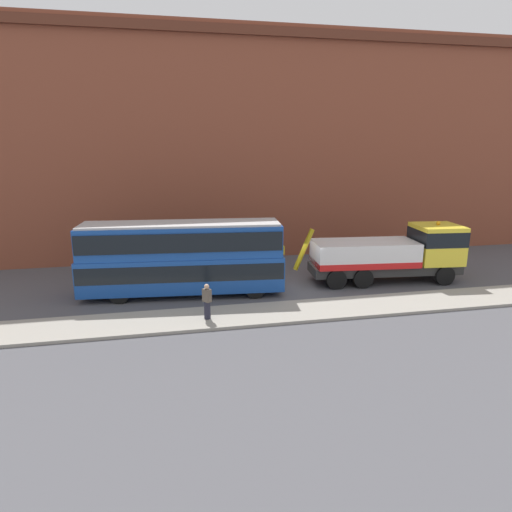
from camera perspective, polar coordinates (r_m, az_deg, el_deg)
The scene contains 6 objects.
ground_plane at distance 26.58m, azimuth 5.01°, elevation -3.81°, with size 120.00×120.00×0.00m, color #4C4C51.
near_kerb at distance 22.79m, azimuth 8.04°, elevation -6.80°, with size 60.00×2.80×0.15m, color gray.
building_facade at distance 32.87m, azimuth 1.31°, elevation 13.97°, with size 60.00×1.50×16.00m.
recovery_tow_truck at distance 28.15m, azimuth 17.08°, elevation 0.35°, with size 10.23×3.42×3.67m.
double_decker_bus at distance 24.71m, azimuth -9.41°, elevation 0.05°, with size 11.18×3.52×4.06m.
pedestrian_onlooker at distance 21.10m, azimuth -6.27°, elevation -5.85°, with size 0.45×0.48×1.71m.
Camera 1 is at (-7.36, -24.20, 8.17)m, focal length 31.30 mm.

